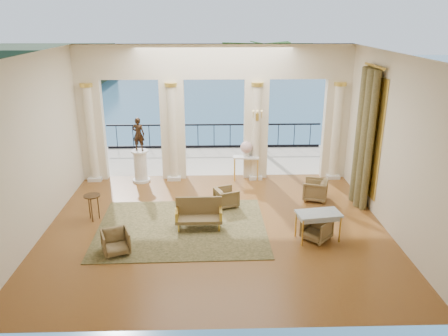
{
  "coord_description": "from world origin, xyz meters",
  "views": [
    {
      "loc": [
        -0.09,
        -10.47,
        5.39
      ],
      "look_at": [
        0.23,
        0.6,
        1.47
      ],
      "focal_mm": 35.0,
      "sensor_mm": 36.0,
      "label": 1
    }
  ],
  "objects_px": {
    "armchair_d": "(227,196)",
    "settee": "(199,213)",
    "statue": "(138,134)",
    "armchair_c": "(315,189)",
    "pedestal": "(141,167)",
    "game_table": "(319,215)",
    "console_table": "(246,161)",
    "side_table": "(92,199)",
    "armchair_b": "(317,228)",
    "armchair_a": "(116,241)"
  },
  "relations": [
    {
      "from": "armchair_d",
      "to": "settee",
      "type": "xyz_separation_m",
      "value": [
        -0.78,
        -1.32,
        0.09
      ]
    },
    {
      "from": "armchair_c",
      "to": "pedestal",
      "type": "bearing_deg",
      "value": -88.72
    },
    {
      "from": "pedestal",
      "to": "side_table",
      "type": "distance_m",
      "value": 3.06
    },
    {
      "from": "side_table",
      "to": "settee",
      "type": "bearing_deg",
      "value": -10.41
    },
    {
      "from": "armchair_d",
      "to": "statue",
      "type": "bearing_deg",
      "value": 31.86
    },
    {
      "from": "armchair_a",
      "to": "settee",
      "type": "distance_m",
      "value": 2.32
    },
    {
      "from": "armchair_a",
      "to": "statue",
      "type": "relative_size",
      "value": 0.56
    },
    {
      "from": "armchair_d",
      "to": "armchair_a",
      "type": "bearing_deg",
      "value": 112.68
    },
    {
      "from": "settee",
      "to": "pedestal",
      "type": "height_order",
      "value": "pedestal"
    },
    {
      "from": "game_table",
      "to": "statue",
      "type": "bearing_deg",
      "value": 131.49
    },
    {
      "from": "armchair_d",
      "to": "statue",
      "type": "height_order",
      "value": "statue"
    },
    {
      "from": "console_table",
      "to": "armchair_c",
      "type": "bearing_deg",
      "value": -36.33
    },
    {
      "from": "armchair_a",
      "to": "armchair_c",
      "type": "relative_size",
      "value": 0.89
    },
    {
      "from": "armchair_a",
      "to": "game_table",
      "type": "xyz_separation_m",
      "value": [
        4.94,
        0.53,
        0.35
      ]
    },
    {
      "from": "game_table",
      "to": "console_table",
      "type": "distance_m",
      "value": 4.52
    },
    {
      "from": "statue",
      "to": "armchair_a",
      "type": "bearing_deg",
      "value": 100.31
    },
    {
      "from": "game_table",
      "to": "pedestal",
      "type": "height_order",
      "value": "pedestal"
    },
    {
      "from": "armchair_d",
      "to": "game_table",
      "type": "height_order",
      "value": "game_table"
    },
    {
      "from": "armchair_a",
      "to": "game_table",
      "type": "relative_size",
      "value": 0.55
    },
    {
      "from": "settee",
      "to": "statue",
      "type": "bearing_deg",
      "value": 119.92
    },
    {
      "from": "game_table",
      "to": "statue",
      "type": "height_order",
      "value": "statue"
    },
    {
      "from": "statue",
      "to": "armchair_b",
      "type": "bearing_deg",
      "value": 148.97
    },
    {
      "from": "armchair_b",
      "to": "armchair_c",
      "type": "height_order",
      "value": "armchair_c"
    },
    {
      "from": "game_table",
      "to": "side_table",
      "type": "xyz_separation_m",
      "value": [
        -5.93,
        1.29,
        -0.03
      ]
    },
    {
      "from": "armchair_d",
      "to": "armchair_b",
      "type": "bearing_deg",
      "value": -154.35
    },
    {
      "from": "settee",
      "to": "pedestal",
      "type": "xyz_separation_m",
      "value": [
        -2.06,
        3.47,
        0.12
      ]
    },
    {
      "from": "armchair_d",
      "to": "statue",
      "type": "distance_m",
      "value": 3.8
    },
    {
      "from": "armchair_c",
      "to": "statue",
      "type": "bearing_deg",
      "value": -88.72
    },
    {
      "from": "game_table",
      "to": "armchair_d",
      "type": "bearing_deg",
      "value": 128.32
    },
    {
      "from": "armchair_c",
      "to": "pedestal",
      "type": "distance_m",
      "value": 5.82
    },
    {
      "from": "armchair_d",
      "to": "side_table",
      "type": "xyz_separation_m",
      "value": [
        -3.7,
        -0.79,
        0.32
      ]
    },
    {
      "from": "armchair_a",
      "to": "pedestal",
      "type": "height_order",
      "value": "pedestal"
    },
    {
      "from": "armchair_a",
      "to": "pedestal",
      "type": "relative_size",
      "value": 0.57
    },
    {
      "from": "armchair_d",
      "to": "game_table",
      "type": "distance_m",
      "value": 3.06
    },
    {
      "from": "armchair_d",
      "to": "pedestal",
      "type": "bearing_deg",
      "value": 31.86
    },
    {
      "from": "armchair_b",
      "to": "armchair_d",
      "type": "distance_m",
      "value": 3.02
    },
    {
      "from": "armchair_c",
      "to": "console_table",
      "type": "distance_m",
      "value": 2.69
    },
    {
      "from": "armchair_b",
      "to": "pedestal",
      "type": "xyz_separation_m",
      "value": [
        -5.03,
        4.22,
        0.21
      ]
    },
    {
      "from": "settee",
      "to": "side_table",
      "type": "distance_m",
      "value": 2.98
    },
    {
      "from": "armchair_b",
      "to": "pedestal",
      "type": "distance_m",
      "value": 6.57
    },
    {
      "from": "armchair_d",
      "to": "console_table",
      "type": "xyz_separation_m",
      "value": [
        0.74,
        2.19,
        0.38
      ]
    },
    {
      "from": "settee",
      "to": "side_table",
      "type": "height_order",
      "value": "settee"
    },
    {
      "from": "game_table",
      "to": "pedestal",
      "type": "bearing_deg",
      "value": 131.49
    },
    {
      "from": "armchair_d",
      "to": "statue",
      "type": "relative_size",
      "value": 0.56
    },
    {
      "from": "armchair_b",
      "to": "statue",
      "type": "height_order",
      "value": "statue"
    },
    {
      "from": "armchair_c",
      "to": "pedestal",
      "type": "height_order",
      "value": "pedestal"
    },
    {
      "from": "armchair_a",
      "to": "armchair_d",
      "type": "relative_size",
      "value": 1.0
    },
    {
      "from": "settee",
      "to": "console_table",
      "type": "relative_size",
      "value": 1.37
    },
    {
      "from": "settee",
      "to": "console_table",
      "type": "bearing_deg",
      "value": 65.92
    },
    {
      "from": "armchair_a",
      "to": "side_table",
      "type": "xyz_separation_m",
      "value": [
        -0.98,
        1.82,
        0.31
      ]
    }
  ]
}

